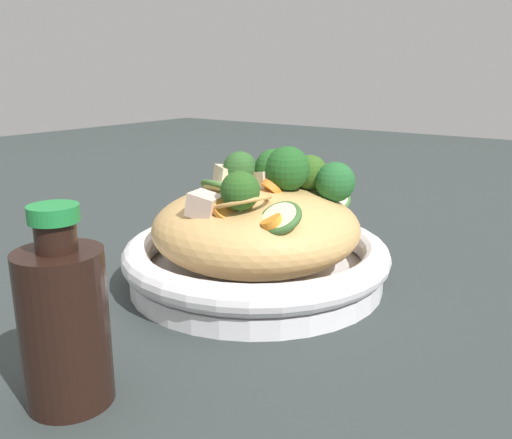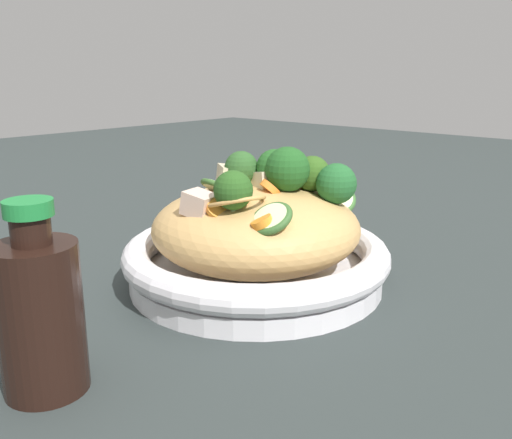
% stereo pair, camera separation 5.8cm
% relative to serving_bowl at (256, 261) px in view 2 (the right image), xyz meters
% --- Properties ---
extents(ground_plane, '(3.00, 3.00, 0.00)m').
position_rel_serving_bowl_xyz_m(ground_plane, '(0.00, 0.00, -0.03)').
color(ground_plane, '#2D3433').
extents(serving_bowl, '(0.28, 0.28, 0.05)m').
position_rel_serving_bowl_xyz_m(serving_bowl, '(0.00, 0.00, 0.00)').
color(serving_bowl, white).
rests_on(serving_bowl, ground_plane).
extents(noodle_heap, '(0.22, 0.22, 0.09)m').
position_rel_serving_bowl_xyz_m(noodle_heap, '(0.00, -0.00, 0.04)').
color(noodle_heap, tan).
rests_on(noodle_heap, serving_bowl).
extents(broccoli_florets, '(0.20, 0.14, 0.07)m').
position_rel_serving_bowl_xyz_m(broccoli_florets, '(0.02, -0.03, 0.09)').
color(broccoli_florets, '#8FB96D').
rests_on(broccoli_florets, serving_bowl).
extents(carrot_coins, '(0.14, 0.08, 0.03)m').
position_rel_serving_bowl_xyz_m(carrot_coins, '(-0.02, -0.03, 0.08)').
color(carrot_coins, orange).
rests_on(carrot_coins, serving_bowl).
extents(zucchini_slices, '(0.19, 0.18, 0.05)m').
position_rel_serving_bowl_xyz_m(zucchini_slices, '(0.02, -0.01, 0.07)').
color(zucchini_slices, beige).
rests_on(zucchini_slices, serving_bowl).
extents(chicken_chunks, '(0.12, 0.07, 0.04)m').
position_rel_serving_bowl_xyz_m(chicken_chunks, '(-0.01, 0.02, 0.08)').
color(chicken_chunks, beige).
rests_on(chicken_chunks, serving_bowl).
extents(soy_sauce_bottle, '(0.06, 0.06, 0.14)m').
position_rel_serving_bowl_xyz_m(soy_sauce_bottle, '(-0.25, -0.02, 0.03)').
color(soy_sauce_bottle, black).
rests_on(soy_sauce_bottle, ground_plane).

